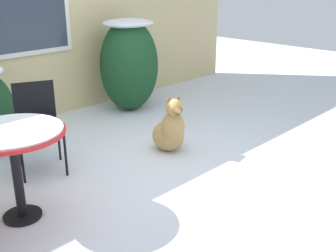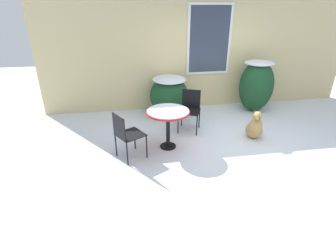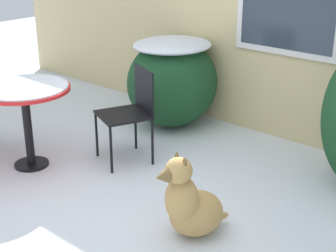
{
  "view_description": "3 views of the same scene",
  "coord_description": "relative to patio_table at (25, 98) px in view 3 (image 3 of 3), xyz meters",
  "views": [
    {
      "loc": [
        -2.52,
        -2.85,
        1.89
      ],
      "look_at": [
        0.62,
        0.2,
        0.28
      ],
      "focal_mm": 45.0,
      "sensor_mm": 36.0,
      "label": 1
    },
    {
      "loc": [
        -1.94,
        -4.33,
        2.57
      ],
      "look_at": [
        -1.22,
        0.07,
        0.45
      ],
      "focal_mm": 28.0,
      "sensor_mm": 36.0,
      "label": 2
    },
    {
      "loc": [
        2.56,
        -2.33,
        2.09
      ],
      "look_at": [
        0.0,
        0.6,
        0.55
      ],
      "focal_mm": 55.0,
      "sensor_mm": 36.0,
      "label": 3
    }
  ],
  "objects": [
    {
      "name": "dog",
      "position": [
        1.82,
        0.08,
        -0.41
      ],
      "size": [
        0.46,
        0.6,
        0.65
      ],
      "rotation": [
        0.0,
        0.0,
        -0.34
      ],
      "color": "tan",
      "rests_on": "ground_plane"
    },
    {
      "name": "patio_table",
      "position": [
        0.0,
        0.0,
        0.0
      ],
      "size": [
        0.81,
        0.81,
        0.77
      ],
      "color": "black",
      "rests_on": "ground_plane"
    },
    {
      "name": "ground_plane",
      "position": [
        1.22,
        -0.07,
        -0.65
      ],
      "size": [
        16.0,
        16.0,
        0.0
      ],
      "primitive_type": "plane",
      "color": "silver"
    },
    {
      "name": "patio_chair_near_table",
      "position": [
        0.6,
        0.71,
        -0.15
      ],
      "size": [
        0.57,
        0.57,
        0.87
      ],
      "rotation": [
        0.0,
        0.0,
        -0.4
      ],
      "color": "black",
      "rests_on": "ground_plane"
    },
    {
      "name": "shrub_left",
      "position": [
        0.3,
        1.65,
        -0.14
      ],
      "size": [
        0.94,
        1.02,
        0.96
      ],
      "color": "#194223",
      "rests_on": "ground_plane"
    }
  ]
}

